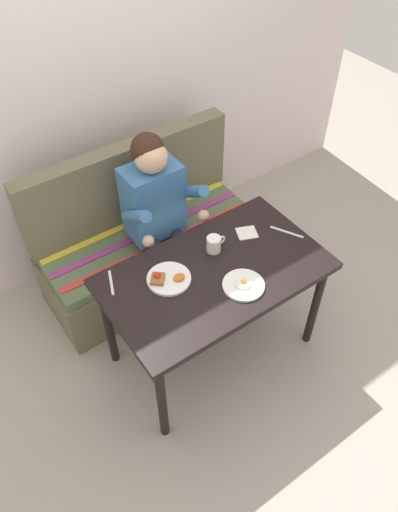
# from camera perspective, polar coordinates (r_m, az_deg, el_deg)

# --- Properties ---
(ground_plane) EXTENTS (8.00, 8.00, 0.00)m
(ground_plane) POSITION_cam_1_polar(r_m,az_deg,el_deg) (3.19, 1.58, -10.63)
(ground_plane) COLOR #AB9F95
(back_wall) EXTENTS (4.40, 0.10, 2.60)m
(back_wall) POSITION_cam_1_polar(r_m,az_deg,el_deg) (3.17, -12.44, 19.61)
(back_wall) COLOR silver
(back_wall) RESTS_ON ground
(table) EXTENTS (1.20, 0.70, 0.73)m
(table) POSITION_cam_1_polar(r_m,az_deg,el_deg) (2.67, 1.85, -2.98)
(table) COLOR black
(table) RESTS_ON ground
(couch) EXTENTS (1.44, 0.56, 1.00)m
(couch) POSITION_cam_1_polar(r_m,az_deg,el_deg) (3.35, -6.05, 1.58)
(couch) COLOR #676048
(couch) RESTS_ON ground
(person) EXTENTS (0.45, 0.61, 1.21)m
(person) POSITION_cam_1_polar(r_m,az_deg,el_deg) (2.96, -4.64, 5.45)
(person) COLOR teal
(person) RESTS_ON ground
(plate_breakfast) EXTENTS (0.23, 0.23, 0.05)m
(plate_breakfast) POSITION_cam_1_polar(r_m,az_deg,el_deg) (2.56, -3.65, -2.63)
(plate_breakfast) COLOR white
(plate_breakfast) RESTS_ON table
(plate_eggs) EXTENTS (0.22, 0.22, 0.04)m
(plate_eggs) POSITION_cam_1_polar(r_m,az_deg,el_deg) (2.54, 5.18, -3.36)
(plate_eggs) COLOR white
(plate_eggs) RESTS_ON table
(coffee_mug) EXTENTS (0.12, 0.08, 0.09)m
(coffee_mug) POSITION_cam_1_polar(r_m,az_deg,el_deg) (2.68, 1.76, 1.44)
(coffee_mug) COLOR white
(coffee_mug) RESTS_ON table
(napkin) EXTENTS (0.14, 0.14, 0.01)m
(napkin) POSITION_cam_1_polar(r_m,az_deg,el_deg) (2.82, 5.57, 2.69)
(napkin) COLOR silver
(napkin) RESTS_ON table
(fork) EXTENTS (0.07, 0.16, 0.00)m
(fork) POSITION_cam_1_polar(r_m,az_deg,el_deg) (2.59, -10.16, -3.06)
(fork) COLOR silver
(fork) RESTS_ON table
(knife) EXTENTS (0.11, 0.18, 0.00)m
(knife) POSITION_cam_1_polar(r_m,az_deg,el_deg) (2.86, 10.13, 2.76)
(knife) COLOR silver
(knife) RESTS_ON table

